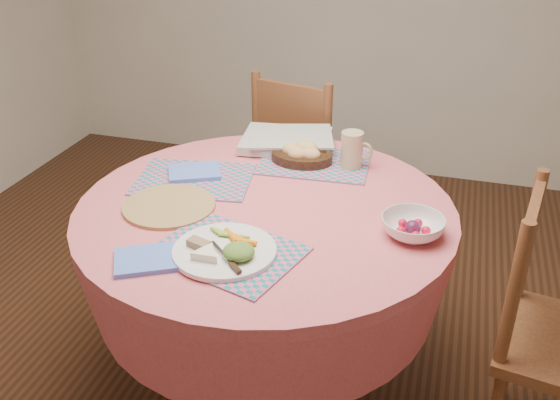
{
  "coord_description": "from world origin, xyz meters",
  "views": [
    {
      "loc": [
        0.55,
        -1.69,
        1.72
      ],
      "look_at": [
        0.05,
        0.0,
        0.78
      ],
      "focal_mm": 40.0,
      "sensor_mm": 36.0,
      "label": 1
    }
  ],
  "objects_px": {
    "dinner_plate": "(226,250)",
    "latte_mug": "(353,150)",
    "dining_table": "(266,256)",
    "fruit_bowl": "(413,227)",
    "chair_right": "(554,331)",
    "chair_back": "(304,163)",
    "bread_bowl": "(302,153)",
    "wicker_trivet": "(169,206)"
  },
  "relations": [
    {
      "from": "fruit_bowl",
      "to": "bread_bowl",
      "type": "bearing_deg",
      "value": 137.35
    },
    {
      "from": "dining_table",
      "to": "bread_bowl",
      "type": "xyz_separation_m",
      "value": [
        0.03,
        0.36,
        0.23
      ]
    },
    {
      "from": "chair_back",
      "to": "wicker_trivet",
      "type": "relative_size",
      "value": 3.14
    },
    {
      "from": "chair_back",
      "to": "dinner_plate",
      "type": "height_order",
      "value": "chair_back"
    },
    {
      "from": "dinner_plate",
      "to": "chair_back",
      "type": "bearing_deg",
      "value": 93.97
    },
    {
      "from": "chair_back",
      "to": "bread_bowl",
      "type": "xyz_separation_m",
      "value": [
        0.13,
        -0.55,
        0.3
      ]
    },
    {
      "from": "dinner_plate",
      "to": "latte_mug",
      "type": "distance_m",
      "value": 0.72
    },
    {
      "from": "dinner_plate",
      "to": "bread_bowl",
      "type": "xyz_separation_m",
      "value": [
        0.04,
        0.68,
        0.02
      ]
    },
    {
      "from": "dining_table",
      "to": "chair_back",
      "type": "xyz_separation_m",
      "value": [
        -0.1,
        0.91,
        -0.06
      ]
    },
    {
      "from": "dinner_plate",
      "to": "chair_right",
      "type": "bearing_deg",
      "value": 16.53
    },
    {
      "from": "dinner_plate",
      "to": "fruit_bowl",
      "type": "height_order",
      "value": "fruit_bowl"
    },
    {
      "from": "chair_right",
      "to": "latte_mug",
      "type": "xyz_separation_m",
      "value": [
        -0.72,
        0.4,
        0.34
      ]
    },
    {
      "from": "chair_right",
      "to": "latte_mug",
      "type": "relative_size",
      "value": 6.91
    },
    {
      "from": "chair_right",
      "to": "chair_back",
      "type": "xyz_separation_m",
      "value": [
        -1.03,
        0.94,
        0.01
      ]
    },
    {
      "from": "chair_right",
      "to": "dinner_plate",
      "type": "distance_m",
      "value": 1.03
    },
    {
      "from": "chair_back",
      "to": "bread_bowl",
      "type": "distance_m",
      "value": 0.64
    },
    {
      "from": "chair_right",
      "to": "bread_bowl",
      "type": "xyz_separation_m",
      "value": [
        -0.9,
        0.4,
        0.31
      ]
    },
    {
      "from": "dining_table",
      "to": "latte_mug",
      "type": "bearing_deg",
      "value": 59.98
    },
    {
      "from": "chair_right",
      "to": "chair_back",
      "type": "distance_m",
      "value": 1.4
    },
    {
      "from": "dining_table",
      "to": "latte_mug",
      "type": "distance_m",
      "value": 0.5
    },
    {
      "from": "dining_table",
      "to": "bread_bowl",
      "type": "distance_m",
      "value": 0.43
    },
    {
      "from": "bread_bowl",
      "to": "fruit_bowl",
      "type": "bearing_deg",
      "value": -42.65
    },
    {
      "from": "chair_right",
      "to": "latte_mug",
      "type": "distance_m",
      "value": 0.89
    },
    {
      "from": "dining_table",
      "to": "chair_right",
      "type": "relative_size",
      "value": 1.35
    },
    {
      "from": "chair_right",
      "to": "fruit_bowl",
      "type": "distance_m",
      "value": 0.54
    },
    {
      "from": "dining_table",
      "to": "fruit_bowl",
      "type": "height_order",
      "value": "fruit_bowl"
    },
    {
      "from": "chair_right",
      "to": "wicker_trivet",
      "type": "xyz_separation_m",
      "value": [
        -1.23,
        -0.07,
        0.28
      ]
    },
    {
      "from": "dining_table",
      "to": "chair_right",
      "type": "height_order",
      "value": "chair_right"
    },
    {
      "from": "wicker_trivet",
      "to": "dining_table",
      "type": "bearing_deg",
      "value": 18.36
    },
    {
      "from": "dinner_plate",
      "to": "bread_bowl",
      "type": "distance_m",
      "value": 0.68
    },
    {
      "from": "dinner_plate",
      "to": "bread_bowl",
      "type": "relative_size",
      "value": 1.29
    },
    {
      "from": "bread_bowl",
      "to": "fruit_bowl",
      "type": "height_order",
      "value": "bread_bowl"
    },
    {
      "from": "dining_table",
      "to": "latte_mug",
      "type": "relative_size",
      "value": 9.33
    },
    {
      "from": "dining_table",
      "to": "wicker_trivet",
      "type": "xyz_separation_m",
      "value": [
        -0.3,
        -0.1,
        0.2
      ]
    },
    {
      "from": "latte_mug",
      "to": "fruit_bowl",
      "type": "xyz_separation_m",
      "value": [
        0.26,
        -0.42,
        -0.04
      ]
    },
    {
      "from": "dining_table",
      "to": "fruit_bowl",
      "type": "relative_size",
      "value": 5.35
    },
    {
      "from": "bread_bowl",
      "to": "latte_mug",
      "type": "xyz_separation_m",
      "value": [
        0.19,
        0.01,
        0.04
      ]
    },
    {
      "from": "chair_back",
      "to": "wicker_trivet",
      "type": "bearing_deg",
      "value": 93.17
    },
    {
      "from": "dining_table",
      "to": "fruit_bowl",
      "type": "bearing_deg",
      "value": -5.95
    },
    {
      "from": "fruit_bowl",
      "to": "dining_table",
      "type": "bearing_deg",
      "value": 174.05
    },
    {
      "from": "chair_back",
      "to": "fruit_bowl",
      "type": "distance_m",
      "value": 1.16
    },
    {
      "from": "wicker_trivet",
      "to": "bread_bowl",
      "type": "distance_m",
      "value": 0.57
    }
  ]
}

